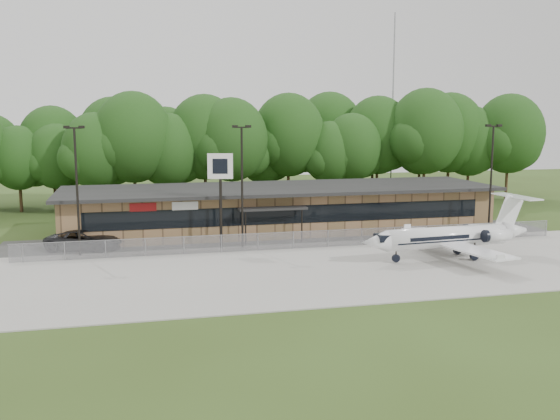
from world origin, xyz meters
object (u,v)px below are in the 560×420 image
object	(u,v)px
business_jet	(452,237)
pole_sign	(220,176)
terminal	(280,208)
suv	(84,240)

from	to	relation	value
business_jet	pole_sign	bearing A→B (deg)	149.51
business_jet	pole_sign	size ratio (longest dim) A/B	1.82
terminal	business_jet	bearing A→B (deg)	-57.15
terminal	pole_sign	size ratio (longest dim) A/B	5.17
terminal	suv	world-z (taller)	terminal
terminal	pole_sign	xyz separation A→B (m)	(-6.75, -7.14, 3.89)
terminal	business_jet	distance (m)	18.24
business_jet	pole_sign	world-z (taller)	pole_sign
business_jet	suv	size ratio (longest dim) A/B	2.35
terminal	suv	xyz separation A→B (m)	(-17.83, -5.16, -1.32)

